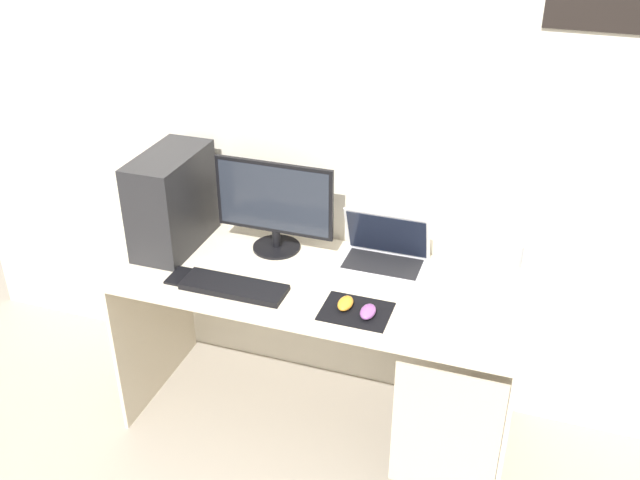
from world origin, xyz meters
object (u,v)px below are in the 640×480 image
at_px(keyboard, 234,287).
at_px(mouse_right, 368,312).
at_px(mouse_left, 345,303).
at_px(laptop, 383,256).
at_px(pc_tower, 172,201).
at_px(speaker, 510,264).
at_px(cell_phone, 179,276).
at_px(monitor, 274,206).
at_px(projector, 499,289).

bearing_deg(keyboard, mouse_right, -0.52).
bearing_deg(mouse_right, mouse_left, 165.26).
bearing_deg(mouse_left, laptop, 80.67).
bearing_deg(pc_tower, mouse_right, -15.35).
bearing_deg(speaker, cell_phone, -163.00).
height_order(laptop, speaker, laptop).
bearing_deg(speaker, keyboard, -158.55).
bearing_deg(cell_phone, speaker, 17.00).
xyz_separation_m(pc_tower, mouse_right, (0.94, -0.26, -0.19)).
bearing_deg(mouse_right, pc_tower, 164.65).
distance_m(mouse_right, cell_phone, 0.80).
xyz_separation_m(keyboard, cell_phone, (-0.25, 0.01, -0.01)).
bearing_deg(cell_phone, pc_tower, 120.54).
distance_m(keyboard, cell_phone, 0.25).
relative_size(mouse_left, mouse_right, 1.00).
xyz_separation_m(monitor, cell_phone, (-0.29, -0.34, -0.21)).
xyz_separation_m(laptop, keyboard, (-0.51, -0.37, -0.04)).
distance_m(projector, mouse_right, 0.51).
height_order(keyboard, mouse_right, mouse_right).
bearing_deg(mouse_left, cell_phone, -179.33).
bearing_deg(cell_phone, mouse_right, -1.20).
bearing_deg(mouse_right, monitor, 145.25).
xyz_separation_m(laptop, projector, (0.48, -0.13, 0.02)).
distance_m(projector, cell_phone, 1.26).
height_order(monitor, speaker, monitor).
height_order(keyboard, mouse_left, mouse_left).
xyz_separation_m(monitor, speaker, (0.97, 0.05, -0.12)).
distance_m(mouse_left, cell_phone, 0.70).
height_order(monitor, laptop, monitor).
height_order(pc_tower, monitor, pc_tower).
distance_m(pc_tower, laptop, 0.92).
distance_m(projector, keyboard, 1.02).
bearing_deg(projector, speaker, 82.87).
bearing_deg(projector, pc_tower, 179.36).
distance_m(laptop, mouse_left, 0.35).
relative_size(laptop, keyboard, 0.85).
relative_size(pc_tower, keyboard, 1.02).
height_order(speaker, keyboard, speaker).
xyz_separation_m(pc_tower, cell_phone, (0.14, -0.24, -0.21)).
relative_size(mouse_right, cell_phone, 0.74).
bearing_deg(mouse_left, speaker, 34.01).
relative_size(speaker, cell_phone, 1.39).
xyz_separation_m(laptop, mouse_left, (-0.06, -0.35, -0.03)).
bearing_deg(pc_tower, projector, -0.64).
height_order(laptop, mouse_left, laptop).
bearing_deg(keyboard, projector, 13.47).
distance_m(monitor, mouse_right, 0.65).
relative_size(speaker, mouse_left, 1.88).
height_order(speaker, mouse_right, speaker).
xyz_separation_m(speaker, mouse_right, (-0.46, -0.40, -0.07)).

